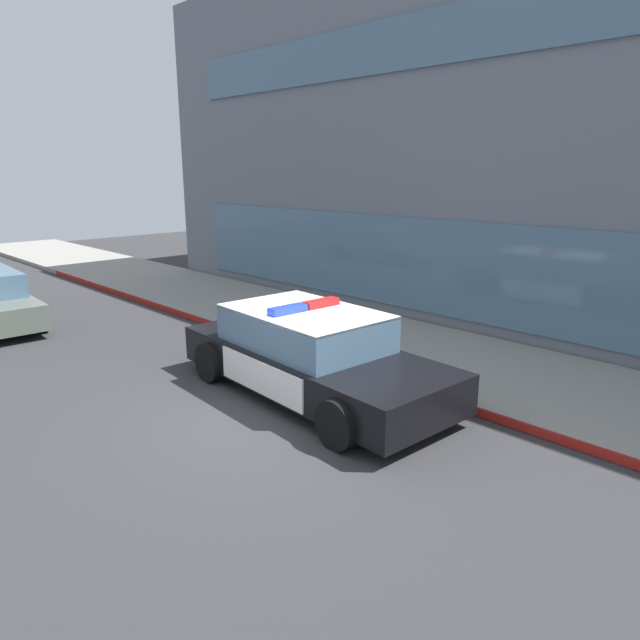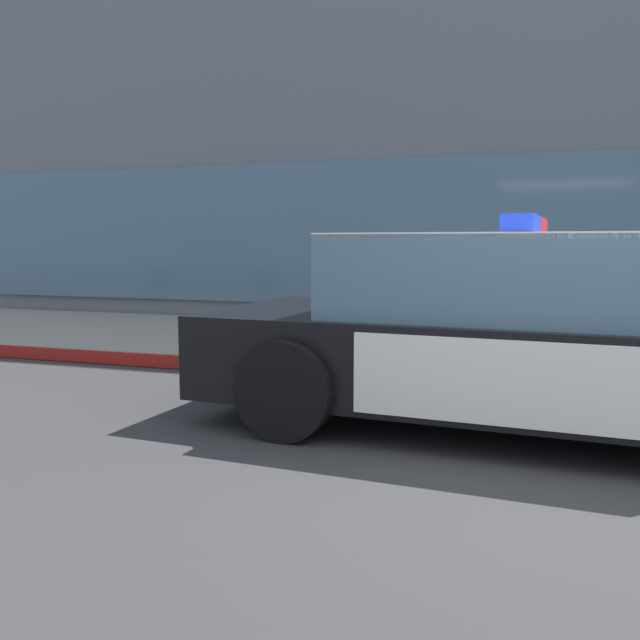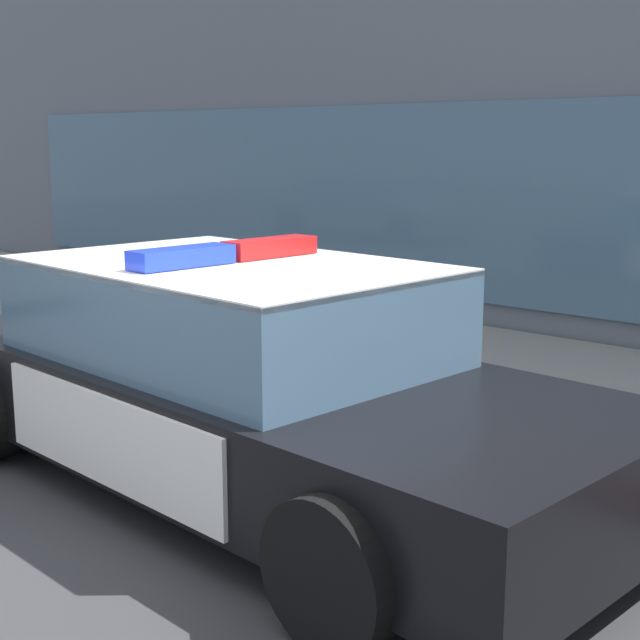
# 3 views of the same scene
# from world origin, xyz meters

# --- Properties ---
(ground) EXTENTS (48.00, 48.00, 0.00)m
(ground) POSITION_xyz_m (0.00, 0.00, 0.00)
(ground) COLOR #303033
(sidewalk) EXTENTS (48.00, 3.42, 0.15)m
(sidewalk) POSITION_xyz_m (0.00, 3.78, 0.07)
(sidewalk) COLOR gray
(sidewalk) RESTS_ON ground
(curb_red_paint) EXTENTS (28.80, 0.04, 0.14)m
(curb_red_paint) POSITION_xyz_m (0.00, 2.05, 0.08)
(curb_red_paint) COLOR maroon
(curb_red_paint) RESTS_ON ground
(storefront_building) EXTENTS (23.69, 11.06, 8.56)m
(storefront_building) POSITION_xyz_m (0.35, 11.02, 4.28)
(storefront_building) COLOR slate
(storefront_building) RESTS_ON ground
(police_cruiser) EXTENTS (5.01, 2.36, 1.49)m
(police_cruiser) POSITION_xyz_m (-0.33, 0.91, 0.68)
(police_cruiser) COLOR black
(police_cruiser) RESTS_ON ground
(fire_hydrant) EXTENTS (0.34, 0.39, 0.73)m
(fire_hydrant) POSITION_xyz_m (-2.23, 2.79, 0.50)
(fire_hydrant) COLOR silver
(fire_hydrant) RESTS_ON sidewalk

